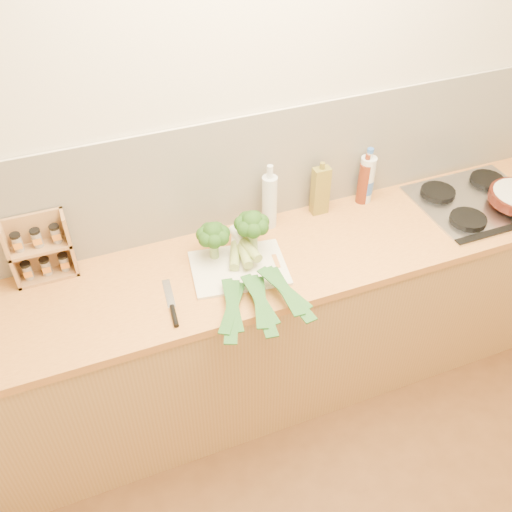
{
  "coord_description": "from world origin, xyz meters",
  "views": [
    {
      "loc": [
        -0.83,
        -0.54,
        2.55
      ],
      "look_at": [
        -0.19,
        1.1,
        1.02
      ],
      "focal_mm": 40.0,
      "sensor_mm": 36.0,
      "label": 1
    }
  ],
  "objects_px": {
    "chefs_knife": "(173,310)",
    "spice_rack": "(41,251)",
    "chopping_board": "(239,268)",
    "gas_hob": "(478,201)"
  },
  "relations": [
    {
      "from": "chefs_knife",
      "to": "spice_rack",
      "type": "xyz_separation_m",
      "value": [
        -0.43,
        0.41,
        0.12
      ]
    },
    {
      "from": "chopping_board",
      "to": "chefs_knife",
      "type": "height_order",
      "value": "chefs_knife"
    },
    {
      "from": "chefs_knife",
      "to": "spice_rack",
      "type": "height_order",
      "value": "spice_rack"
    },
    {
      "from": "gas_hob",
      "to": "spice_rack",
      "type": "distance_m",
      "value": 2.04
    },
    {
      "from": "gas_hob",
      "to": "chefs_knife",
      "type": "distance_m",
      "value": 1.6
    },
    {
      "from": "chefs_knife",
      "to": "chopping_board",
      "type": "bearing_deg",
      "value": 28.56
    },
    {
      "from": "spice_rack",
      "to": "chopping_board",
      "type": "bearing_deg",
      "value": -19.26
    },
    {
      "from": "gas_hob",
      "to": "chopping_board",
      "type": "bearing_deg",
      "value": -179.12
    },
    {
      "from": "spice_rack",
      "to": "chefs_knife",
      "type": "bearing_deg",
      "value": -43.08
    },
    {
      "from": "chefs_knife",
      "to": "spice_rack",
      "type": "relative_size",
      "value": 0.93
    }
  ]
}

